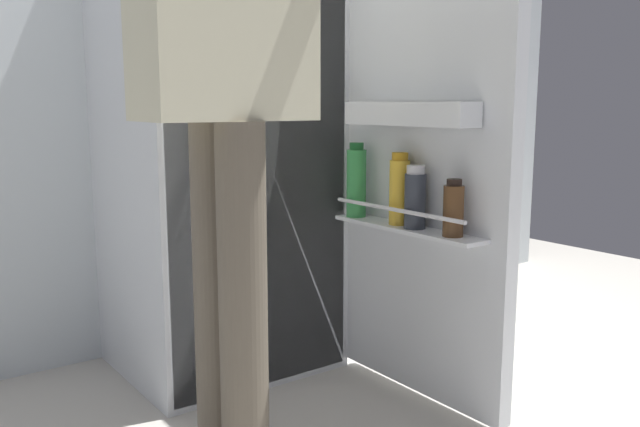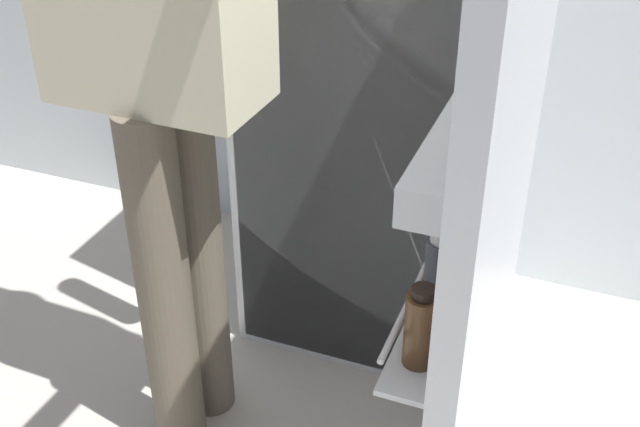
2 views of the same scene
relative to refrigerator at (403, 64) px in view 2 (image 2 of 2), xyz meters
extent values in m
cube|color=silver|center=(-0.03, 0.06, 0.00)|extent=(0.69, 0.60, 1.60)
cube|color=white|center=(-0.03, -0.24, 0.00)|extent=(0.65, 0.01, 1.56)
cube|color=white|center=(-0.03, -0.19, 0.10)|extent=(0.61, 0.09, 0.01)
cube|color=silver|center=(0.34, -0.58, 0.01)|extent=(0.05, 0.67, 1.56)
cube|color=white|center=(0.26, -0.58, -0.24)|extent=(0.10, 0.56, 0.01)
cylinder|color=silver|center=(0.22, -0.58, -0.18)|extent=(0.01, 0.54, 0.01)
cube|color=white|center=(0.26, -0.58, 0.10)|extent=(0.09, 0.48, 0.07)
cylinder|color=#333842|center=(0.26, -0.62, -0.16)|extent=(0.06, 0.06, 0.16)
cylinder|color=silver|center=(0.26, -0.62, -0.06)|extent=(0.05, 0.05, 0.03)
cylinder|color=green|center=(0.26, -0.35, -0.13)|extent=(0.06, 0.06, 0.22)
cylinder|color=#195B28|center=(0.26, -0.35, -0.01)|extent=(0.05, 0.05, 0.02)
cylinder|color=gold|center=(0.27, -0.54, -0.14)|extent=(0.06, 0.06, 0.20)
cylinder|color=#BC8419|center=(0.27, -0.54, -0.03)|extent=(0.05, 0.05, 0.02)
cylinder|color=brown|center=(0.27, -0.76, -0.17)|extent=(0.06, 0.06, 0.14)
cylinder|color=black|center=(0.27, -0.76, -0.09)|extent=(0.04, 0.04, 0.02)
cylinder|color=#665B4C|center=(-0.33, -0.49, -0.36)|extent=(0.12, 0.12, 0.89)
cylinder|color=#665B4C|center=(-0.33, -0.64, -0.36)|extent=(0.12, 0.12, 0.89)
camera|label=1|loc=(-1.11, -2.00, 0.13)|focal=37.30mm
camera|label=2|loc=(0.49, -1.81, 0.72)|focal=44.90mm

